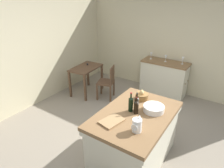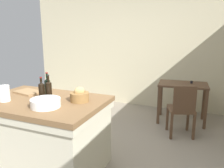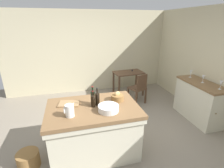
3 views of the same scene
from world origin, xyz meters
name	(u,v)px [view 3 (image 3 of 3)]	position (x,y,z in m)	size (l,w,h in m)	color
ground_plane	(108,134)	(0.00, 0.00, 0.00)	(6.76, 6.76, 0.00)	gray
wall_back	(89,53)	(0.00, 2.60, 1.30)	(5.32, 0.12, 2.60)	beige
wall_right	(221,67)	(2.60, 0.00, 1.30)	(0.12, 5.20, 2.60)	beige
island_table	(94,128)	(-0.34, -0.40, 0.49)	(1.52, 1.02, 0.92)	brown
side_cabinet	(199,101)	(2.26, 0.07, 0.47)	(0.52, 1.24, 0.93)	brown
writing_desk	(128,76)	(1.12, 1.86, 0.64)	(0.95, 0.64, 0.81)	#513826
wooden_chair	(138,88)	(1.18, 1.19, 0.49)	(0.51, 0.51, 0.90)	#513826
pitcher	(69,110)	(-0.72, -0.62, 1.01)	(0.17, 0.13, 0.23)	white
wash_bowl	(108,108)	(-0.12, -0.61, 0.96)	(0.33, 0.33, 0.09)	white
bread_basket	(117,97)	(0.12, -0.28, 0.98)	(0.23, 0.23, 0.18)	olive
cutting_board	(69,104)	(-0.72, -0.22, 0.93)	(0.34, 0.24, 0.02)	#99754C
wine_bottle_dark	(97,98)	(-0.25, -0.37, 1.04)	(0.07, 0.07, 0.31)	black
wine_bottle_amber	(93,97)	(-0.32, -0.30, 1.05)	(0.07, 0.07, 0.32)	black
wine_bottle_green	(93,100)	(-0.33, -0.40, 1.03)	(0.07, 0.07, 0.29)	black
wine_glass_far_left	(221,83)	(2.31, -0.34, 1.06)	(0.07, 0.07, 0.19)	white
wine_glass_left	(203,78)	(2.27, 0.08, 1.05)	(0.07, 0.07, 0.17)	white
wine_glass_middle	(191,73)	(2.26, 0.49, 1.05)	(0.07, 0.07, 0.18)	white
wicker_hamper	(28,160)	(-1.44, -0.49, 0.14)	(0.35, 0.35, 0.27)	olive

